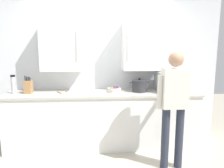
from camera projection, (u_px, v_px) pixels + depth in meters
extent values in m
cube|color=silver|center=(102.00, 69.00, 3.83)|extent=(4.26, 0.10, 2.62)
cube|color=white|center=(61.00, 46.00, 3.52)|extent=(0.67, 0.32, 0.83)
cylinder|color=#B7BABF|center=(77.00, 46.00, 3.36)|extent=(0.01, 0.01, 0.50)
cube|color=white|center=(142.00, 46.00, 3.61)|extent=(0.67, 0.32, 0.83)
cylinder|color=#B7BABF|center=(128.00, 46.00, 3.42)|extent=(0.01, 0.01, 0.50)
cube|color=white|center=(103.00, 120.00, 3.61)|extent=(3.18, 0.63, 0.91)
cube|color=#BCB7AD|center=(103.00, 93.00, 3.53)|extent=(3.22, 0.67, 0.03)
cube|color=black|center=(104.00, 151.00, 3.39)|extent=(3.18, 0.04, 0.09)
cube|color=#B7BABF|center=(170.00, 81.00, 3.63)|extent=(0.48, 0.39, 0.34)
cube|color=beige|center=(167.00, 82.00, 3.61)|extent=(0.31, 0.33, 0.27)
cube|color=black|center=(185.00, 83.00, 3.44)|extent=(0.13, 0.01, 0.31)
cube|color=black|center=(170.00, 83.00, 3.43)|extent=(0.35, 0.03, 0.31)
cylinder|color=beige|center=(114.00, 90.00, 3.55)|extent=(0.23, 0.23, 0.07)
cylinder|color=#6B6659|center=(114.00, 89.00, 3.55)|extent=(0.19, 0.19, 0.04)
sphere|color=#511E5B|center=(114.00, 88.00, 3.54)|extent=(0.06, 0.06, 0.06)
sphere|color=#5B9333|center=(111.00, 88.00, 3.57)|extent=(0.04, 0.04, 0.04)
sphere|color=#511E5B|center=(117.00, 88.00, 3.58)|extent=(0.05, 0.05, 0.05)
sphere|color=orange|center=(113.00, 88.00, 3.53)|extent=(0.05, 0.05, 0.05)
cylinder|color=#A37547|center=(59.00, 92.00, 3.49)|extent=(0.11, 0.18, 0.01)
ellipsoid|color=#A37547|center=(67.00, 91.00, 3.56)|extent=(0.08, 0.07, 0.02)
cylinder|color=#B7BABF|center=(13.00, 85.00, 3.41)|extent=(0.07, 0.07, 0.28)
cylinder|color=black|center=(13.00, 76.00, 3.39)|extent=(0.07, 0.07, 0.03)
cube|color=#A37547|center=(28.00, 87.00, 3.45)|extent=(0.11, 0.15, 0.21)
cylinder|color=black|center=(25.00, 78.00, 3.40)|extent=(0.02, 0.02, 0.08)
cylinder|color=black|center=(27.00, 79.00, 3.41)|extent=(0.02, 0.02, 0.07)
cylinder|color=black|center=(28.00, 79.00, 3.41)|extent=(0.02, 0.02, 0.07)
cylinder|color=black|center=(30.00, 79.00, 3.41)|extent=(0.02, 0.02, 0.06)
cylinder|color=#2D2D33|center=(139.00, 86.00, 3.58)|extent=(0.25, 0.25, 0.19)
cylinder|color=#2D2D33|center=(140.00, 80.00, 3.56)|extent=(0.26, 0.26, 0.02)
cylinder|color=black|center=(140.00, 79.00, 3.56)|extent=(0.04, 0.04, 0.03)
cylinder|color=#2D2D33|center=(131.00, 83.00, 3.55)|extent=(0.05, 0.02, 0.02)
cylinder|color=#2D2D33|center=(148.00, 82.00, 3.58)|extent=(0.05, 0.02, 0.02)
cylinder|color=#282D3D|center=(165.00, 138.00, 2.92)|extent=(0.11, 0.11, 0.88)
cylinder|color=#282D3D|center=(179.00, 138.00, 2.93)|extent=(0.11, 0.11, 0.88)
cube|color=silver|center=(175.00, 88.00, 2.81)|extent=(0.34, 0.20, 0.54)
sphere|color=tan|center=(176.00, 59.00, 2.75)|extent=(0.20, 0.20, 0.20)
cylinder|color=tan|center=(182.00, 78.00, 3.04)|extent=(0.12, 0.51, 0.26)
cylinder|color=silver|center=(160.00, 92.00, 2.81)|extent=(0.07, 0.07, 0.46)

